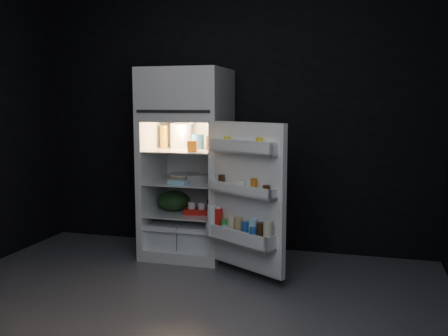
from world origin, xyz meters
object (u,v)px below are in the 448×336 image
(milk_jug, at_px, (181,136))
(yogurt_tray, at_px, (198,211))
(refrigerator, at_px, (188,156))
(fridge_door, at_px, (245,200))
(egg_carton, at_px, (201,178))

(milk_jug, distance_m, yogurt_tray, 0.75)
(refrigerator, xyz_separation_m, fridge_door, (0.70, -0.57, -0.28))
(milk_jug, relative_size, yogurt_tray, 0.95)
(fridge_door, bearing_deg, refrigerator, 140.92)
(refrigerator, xyz_separation_m, yogurt_tray, (0.14, -0.11, -0.50))
(egg_carton, xyz_separation_m, yogurt_tray, (-0.02, -0.04, -0.31))
(fridge_door, relative_size, yogurt_tray, 4.82)
(refrigerator, bearing_deg, yogurt_tray, -39.94)
(yogurt_tray, bearing_deg, egg_carton, 46.28)
(fridge_door, xyz_separation_m, milk_jug, (-0.79, 0.62, 0.47))
(refrigerator, height_order, milk_jug, refrigerator)
(milk_jug, height_order, yogurt_tray, milk_jug)
(refrigerator, bearing_deg, fridge_door, -39.08)
(fridge_door, height_order, milk_jug, fridge_door)
(egg_carton, distance_m, yogurt_tray, 0.31)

